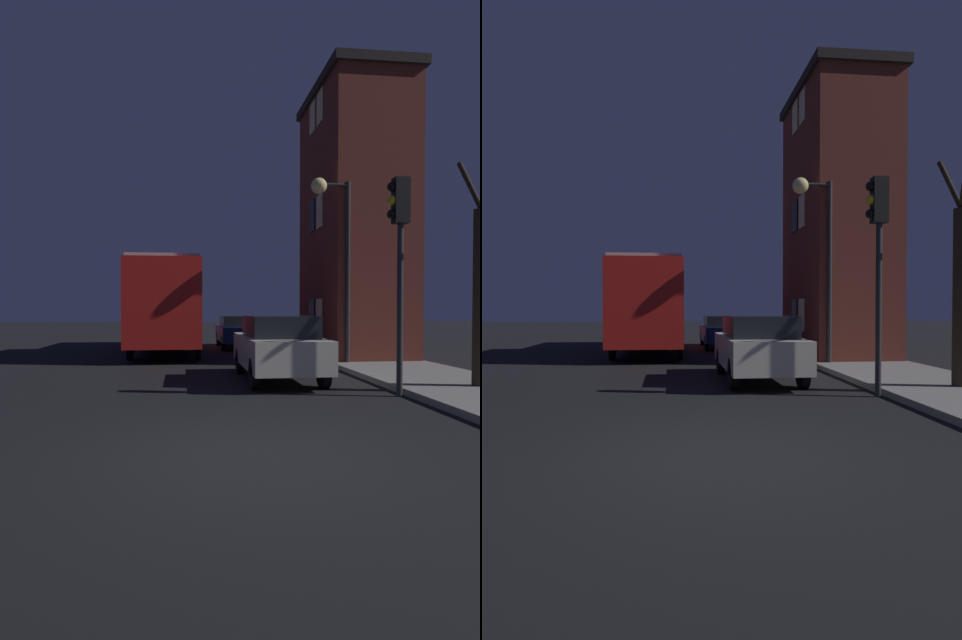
{
  "view_description": "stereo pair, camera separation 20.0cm",
  "coord_description": "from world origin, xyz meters",
  "views": [
    {
      "loc": [
        -0.84,
        -5.84,
        1.77
      ],
      "look_at": [
        1.07,
        10.46,
        1.38
      ],
      "focal_mm": 28.0,
      "sensor_mm": 36.0,
      "label": 1
    },
    {
      "loc": [
        -0.64,
        -5.86,
        1.77
      ],
      "look_at": [
        1.07,
        10.46,
        1.38
      ],
      "focal_mm": 28.0,
      "sensor_mm": 36.0,
      "label": 2
    }
  ],
  "objects": [
    {
      "name": "bus",
      "position": [
        -1.44,
        14.65,
        2.09
      ],
      "size": [
        2.5,
        10.03,
        3.5
      ],
      "color": "red",
      "rests_on": "ground"
    },
    {
      "name": "brick_building",
      "position": [
        5.2,
        11.18,
        4.83
      ],
      "size": [
        2.98,
        5.13,
        9.34
      ],
      "color": "brown",
      "rests_on": "sidewalk"
    },
    {
      "name": "car_mid_lane",
      "position": [
        1.74,
        16.34,
        0.76
      ],
      "size": [
        1.87,
        4.37,
        1.42
      ],
      "color": "navy",
      "rests_on": "ground"
    },
    {
      "name": "car_near_lane",
      "position": [
        1.49,
        6.12,
        0.84
      ],
      "size": [
        1.72,
        4.19,
        1.58
      ],
      "color": "beige",
      "rests_on": "ground"
    },
    {
      "name": "streetlamp",
      "position": [
        3.67,
        8.7,
        4.2
      ],
      "size": [
        1.21,
        0.48,
        5.51
      ],
      "color": "#28282B",
      "rests_on": "sidewalk"
    },
    {
      "name": "traffic_light",
      "position": [
        3.44,
        3.63,
        3.12
      ],
      "size": [
        0.43,
        0.24,
        4.35
      ],
      "color": "#28282B",
      "rests_on": "ground"
    },
    {
      "name": "ground_plane",
      "position": [
        0.0,
        0.0,
        0.0
      ],
      "size": [
        120.0,
        120.0,
        0.0
      ],
      "primitive_type": "plane",
      "color": "black"
    }
  ]
}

